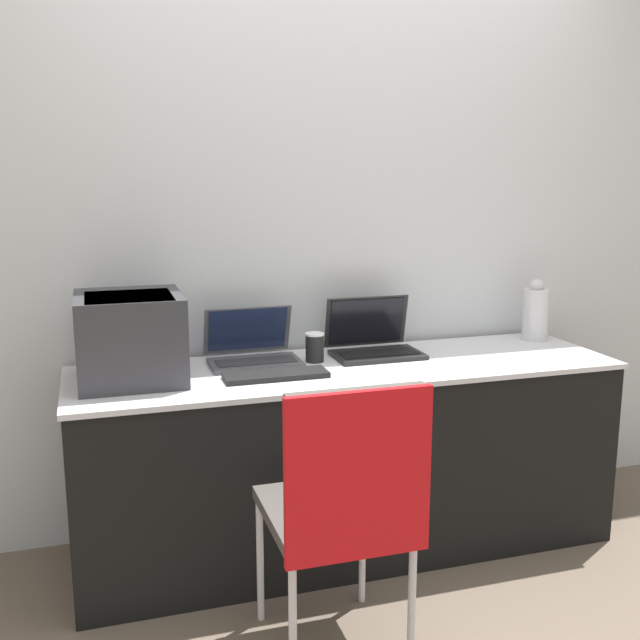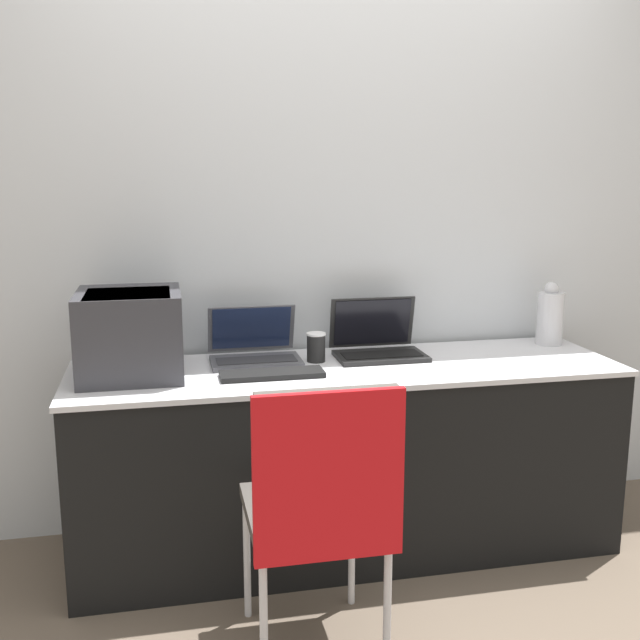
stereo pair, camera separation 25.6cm
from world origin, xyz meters
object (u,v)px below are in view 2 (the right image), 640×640
at_px(metal_pitcher, 550,316).
at_px(laptop_left, 254,349).
at_px(coffee_cup, 316,347).
at_px(chair, 320,496).
at_px(laptop_right, 378,343).
at_px(printer, 130,331).
at_px(external_keyboard, 272,374).

bearing_deg(metal_pitcher, laptop_left, -179.10).
bearing_deg(coffee_cup, chair, -100.86).
xyz_separation_m(laptop_left, laptop_right, (0.50, -0.02, 0.00)).
bearing_deg(laptop_left, coffee_cup, -14.85).
height_order(printer, coffee_cup, printer).
bearing_deg(laptop_right, external_keyboard, -154.29).
bearing_deg(coffee_cup, metal_pitcher, 4.52).
distance_m(printer, metal_pitcher, 1.77).
distance_m(printer, laptop_left, 0.50).
xyz_separation_m(coffee_cup, chair, (-0.16, -0.83, -0.24)).
relative_size(printer, external_keyboard, 1.01).
relative_size(coffee_cup, metal_pitcher, 0.42).
distance_m(printer, chair, 1.01).
xyz_separation_m(metal_pitcher, chair, (-1.21, -0.91, -0.31)).
relative_size(printer, laptop_right, 1.07).
bearing_deg(chair, external_keyboard, 93.89).
bearing_deg(printer, metal_pitcher, 4.70).
bearing_deg(coffee_cup, external_keyboard, -137.78).
bearing_deg(laptop_right, chair, -115.95).
relative_size(printer, coffee_cup, 3.31).
bearing_deg(coffee_cup, laptop_right, 8.79).
relative_size(laptop_left, external_keyboard, 0.92).
xyz_separation_m(laptop_left, external_keyboard, (0.03, -0.25, -0.04)).
bearing_deg(external_keyboard, laptop_left, 97.84).
bearing_deg(printer, external_keyboard, -13.69).
height_order(external_keyboard, coffee_cup, coffee_cup).
xyz_separation_m(laptop_left, metal_pitcher, (1.29, 0.02, 0.08)).
xyz_separation_m(coffee_cup, metal_pitcher, (1.05, 0.08, 0.07)).
height_order(printer, laptop_left, printer).
xyz_separation_m(laptop_left, coffee_cup, (0.24, -0.06, 0.01)).
relative_size(external_keyboard, chair, 0.41).
bearing_deg(laptop_right, metal_pitcher, 3.07).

